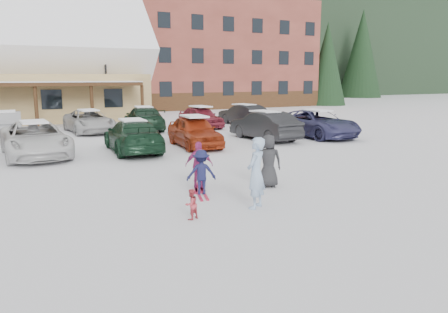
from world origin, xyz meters
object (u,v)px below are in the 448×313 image
parked_car_11 (144,119)px  parked_car_12 (201,117)px  parked_car_10 (89,121)px  lamp_post (106,76)px  parked_car_9 (7,124)px  alpine_hotel (187,31)px  parked_car_3 (133,136)px  child_navy (201,172)px  parked_car_5 (265,126)px  child_magenta (199,165)px  bystander_dark (268,161)px  parked_car_6 (317,124)px  adult_skier (256,173)px  parked_car_4 (194,131)px  parked_car_2 (35,139)px  toddler_red (191,204)px  parked_car_13 (244,115)px

parked_car_11 → parked_car_12: size_ratio=1.23×
parked_car_10 → parked_car_11: (3.36, -0.40, 0.06)m
parked_car_11 → lamp_post: bearing=-77.2°
parked_car_10 → parked_car_12: 7.25m
parked_car_9 → parked_car_10: (4.54, -0.28, -0.02)m
lamp_post → parked_car_10: size_ratio=1.22×
alpine_hotel → parked_car_3: (-14.67, -29.19, -7.89)m
child_navy → parked_car_3: parked_car_3 is taller
parked_car_5 → parked_car_10: 11.02m
alpine_hotel → lamp_post: bearing=-132.5°
parked_car_3 → parked_car_9: bearing=-55.7°
child_magenta → bystander_dark: size_ratio=0.88×
lamp_post → child_navy: (-2.42, -23.75, -2.79)m
alpine_hotel → parked_car_6: bearing=-97.8°
parked_car_3 → parked_car_6: parked_car_6 is taller
alpine_hotel → bystander_dark: (-12.66, -37.44, -7.81)m
adult_skier → parked_car_10: (-1.03, 18.24, -0.24)m
adult_skier → parked_car_4: adult_skier is taller
parked_car_3 → parked_car_4: size_ratio=1.14×
child_magenta → parked_car_2: size_ratio=0.26×
parked_car_4 → parked_car_10: 8.86m
adult_skier → child_magenta: bearing=-116.0°
child_magenta → parked_car_11: bearing=-73.6°
adult_skier → child_magenta: 2.62m
parked_car_6 → parked_car_4: bearing=179.0°
parked_car_9 → parked_car_11: bearing=176.4°
parked_car_3 → parked_car_5: 7.48m
alpine_hotel → parked_car_6: (-3.93, -28.86, -7.87)m
toddler_red → parked_car_10: 18.37m
bystander_dark → parked_car_13: size_ratio=0.37×
alpine_hotel → adult_skier: 42.35m
toddler_red → parked_car_6: (12.08, 10.42, 0.39)m
child_navy → toddler_red: bearing=75.9°
child_magenta → parked_car_3: (-0.04, 7.41, 0.01)m
adult_skier → bystander_dark: size_ratio=1.14×
parked_car_6 → adult_skier: bearing=-137.0°
parked_car_6 → parked_car_11: 10.90m
child_magenta → parked_car_12: 16.38m
alpine_hotel → parked_car_10: 27.05m
parked_car_10 → parked_car_3: bearing=-90.3°
parked_car_4 → toddler_red: bearing=-109.5°
toddler_red → parked_car_10: parked_car_10 is taller
adult_skier → child_magenta: size_ratio=1.29×
parked_car_2 → toddler_red: bearing=-78.5°
parked_car_11 → parked_car_12: parked_car_11 is taller
parked_car_2 → parked_car_3: bearing=-12.4°
child_magenta → parked_car_13: size_ratio=0.33×
adult_skier → parked_car_5: bearing=-159.6°
parked_car_12 → adult_skier: bearing=-113.5°
child_navy → parked_car_5: parked_car_5 is taller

